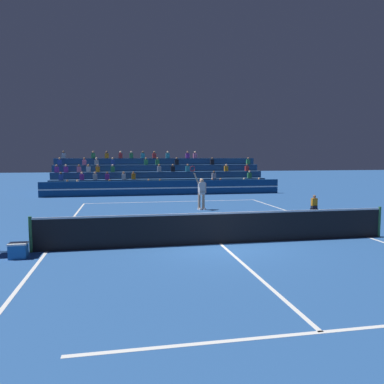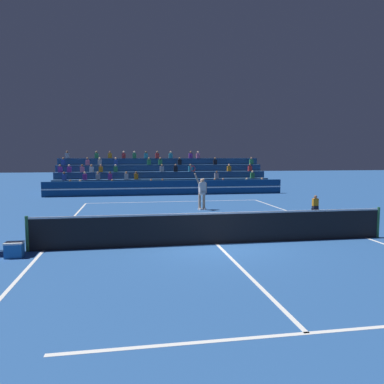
% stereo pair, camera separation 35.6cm
% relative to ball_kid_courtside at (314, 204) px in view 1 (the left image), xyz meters
% --- Properties ---
extents(ground_plane, '(120.00, 120.00, 0.00)m').
position_rel_ball_kid_courtside_xyz_m(ground_plane, '(-6.98, -6.52, -0.33)').
color(ground_plane, '#285699').
extents(court_lines, '(11.10, 23.90, 0.01)m').
position_rel_ball_kid_courtside_xyz_m(court_lines, '(-6.98, -6.52, -0.33)').
color(court_lines, white).
rests_on(court_lines, ground).
extents(tennis_net, '(12.00, 0.10, 1.10)m').
position_rel_ball_kid_courtside_xyz_m(tennis_net, '(-6.98, -6.52, 0.21)').
color(tennis_net, '#2D6B38').
rests_on(tennis_net, ground).
extents(sponsor_banner_wall, '(18.00, 0.26, 1.10)m').
position_rel_ball_kid_courtside_xyz_m(sponsor_banner_wall, '(-6.98, 9.54, 0.22)').
color(sponsor_banner_wall, navy).
rests_on(sponsor_banner_wall, ground).
extents(bleacher_stand, '(17.37, 4.75, 3.38)m').
position_rel_ball_kid_courtside_xyz_m(bleacher_stand, '(-7.00, 13.34, 0.69)').
color(bleacher_stand, navy).
rests_on(bleacher_stand, ground).
extents(ball_kid_courtside, '(0.30, 0.36, 0.84)m').
position_rel_ball_kid_courtside_xyz_m(ball_kid_courtside, '(0.00, 0.00, 0.00)').
color(ball_kid_courtside, black).
rests_on(ball_kid_courtside, ground).
extents(tennis_player, '(1.02, 0.43, 2.47)m').
position_rel_ball_kid_courtside_xyz_m(tennis_player, '(-5.92, 1.45, 0.66)').
color(tennis_player, tan).
rests_on(tennis_player, ground).
extents(tennis_ball, '(0.07, 0.07, 0.07)m').
position_rel_ball_kid_courtside_xyz_m(tennis_ball, '(-5.21, -0.50, -0.30)').
color(tennis_ball, '#C6DB33').
rests_on(tennis_ball, ground).
extents(equipment_cooler, '(0.50, 0.38, 0.45)m').
position_rel_ball_kid_courtside_xyz_m(equipment_cooler, '(-13.13, -7.17, -0.10)').
color(equipment_cooler, '#1E66B2').
rests_on(equipment_cooler, ground).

